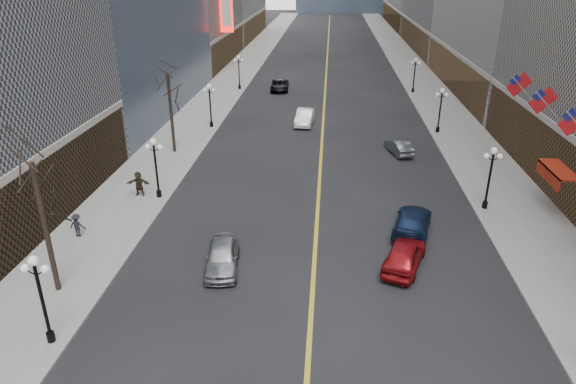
% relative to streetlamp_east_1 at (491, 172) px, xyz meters
% --- Properties ---
extents(sidewalk_east, '(6.00, 230.00, 0.15)m').
position_rel_streetlamp_east_1_xyz_m(sidewalk_east, '(2.20, 40.00, -2.83)').
color(sidewalk_east, gray).
rests_on(sidewalk_east, ground).
extents(sidewalk_west, '(6.00, 230.00, 0.15)m').
position_rel_streetlamp_east_1_xyz_m(sidewalk_west, '(-25.80, 40.00, -2.83)').
color(sidewalk_west, gray).
rests_on(sidewalk_west, ground).
extents(lane_line, '(0.25, 200.00, 0.02)m').
position_rel_streetlamp_east_1_xyz_m(lane_line, '(-11.80, 50.00, -2.89)').
color(lane_line, gold).
rests_on(lane_line, ground).
extents(streetlamp_east_1, '(1.26, 0.44, 4.52)m').
position_rel_streetlamp_east_1_xyz_m(streetlamp_east_1, '(0.00, 0.00, 0.00)').
color(streetlamp_east_1, black).
rests_on(streetlamp_east_1, sidewalk_east).
extents(streetlamp_east_2, '(1.26, 0.44, 4.52)m').
position_rel_streetlamp_east_1_xyz_m(streetlamp_east_2, '(0.00, 18.00, 0.00)').
color(streetlamp_east_2, black).
rests_on(streetlamp_east_2, sidewalk_east).
extents(streetlamp_east_3, '(1.26, 0.44, 4.52)m').
position_rel_streetlamp_east_1_xyz_m(streetlamp_east_3, '(0.00, 36.00, 0.00)').
color(streetlamp_east_3, black).
rests_on(streetlamp_east_3, sidewalk_east).
extents(streetlamp_west_0, '(1.26, 0.44, 4.52)m').
position_rel_streetlamp_east_1_xyz_m(streetlamp_west_0, '(-23.60, -16.00, 0.00)').
color(streetlamp_west_0, black).
rests_on(streetlamp_west_0, sidewalk_west).
extents(streetlamp_west_1, '(1.26, 0.44, 4.52)m').
position_rel_streetlamp_east_1_xyz_m(streetlamp_west_1, '(-23.60, 0.00, 0.00)').
color(streetlamp_west_1, black).
rests_on(streetlamp_west_1, sidewalk_west).
extents(streetlamp_west_2, '(1.26, 0.44, 4.52)m').
position_rel_streetlamp_east_1_xyz_m(streetlamp_west_2, '(-23.60, 18.00, 0.00)').
color(streetlamp_west_2, black).
rests_on(streetlamp_west_2, sidewalk_west).
extents(streetlamp_west_3, '(1.26, 0.44, 4.52)m').
position_rel_streetlamp_east_1_xyz_m(streetlamp_west_3, '(-23.60, 36.00, 0.00)').
color(streetlamp_west_3, black).
rests_on(streetlamp_west_3, sidewalk_west).
extents(flag_4, '(2.87, 0.12, 2.87)m').
position_rel_streetlamp_east_1_xyz_m(flag_4, '(3.51, 2.00, 4.39)').
color(flag_4, '#B2B2B7').
rests_on(flag_4, ground).
extents(flag_5, '(2.87, 0.12, 2.87)m').
position_rel_streetlamp_east_1_xyz_m(flag_5, '(3.51, 7.00, 4.39)').
color(flag_5, '#B2B2B7').
rests_on(flag_5, ground).
extents(awning_c, '(1.40, 4.00, 0.93)m').
position_rel_streetlamp_east_1_xyz_m(awning_c, '(4.30, -0.00, 0.18)').
color(awning_c, maroon).
rests_on(awning_c, ground).
extents(tree_west_near, '(3.60, 3.60, 7.92)m').
position_rel_streetlamp_east_1_xyz_m(tree_west_near, '(-25.30, -12.00, 3.34)').
color(tree_west_near, '#2D231C').
rests_on(tree_west_near, sidewalk_west).
extents(tree_west_far, '(3.60, 3.60, 7.92)m').
position_rel_streetlamp_east_1_xyz_m(tree_west_far, '(-25.30, 10.00, 3.34)').
color(tree_west_far, '#2D231C').
rests_on(tree_west_far, sidewalk_west).
extents(car_nb_near, '(2.38, 4.77, 1.56)m').
position_rel_streetlamp_east_1_xyz_m(car_nb_near, '(-17.03, -9.00, -2.12)').
color(car_nb_near, '#93969A').
rests_on(car_nb_near, ground).
extents(car_nb_mid, '(2.06, 5.02, 1.62)m').
position_rel_streetlamp_east_1_xyz_m(car_nb_mid, '(-13.80, 20.14, -2.09)').
color(car_nb_mid, white).
rests_on(car_nb_mid, ground).
extents(car_nb_far, '(2.63, 5.25, 1.43)m').
position_rel_streetlamp_east_1_xyz_m(car_nb_far, '(-18.05, 36.02, -2.19)').
color(car_nb_far, black).
rests_on(car_nb_far, ground).
extents(car_sb_near, '(3.42, 5.74, 1.56)m').
position_rel_streetlamp_east_1_xyz_m(car_sb_near, '(-5.62, -3.82, -2.12)').
color(car_sb_near, '#112143').
rests_on(car_sb_near, ground).
extents(car_sb_mid, '(3.35, 5.07, 1.61)m').
position_rel_streetlamp_east_1_xyz_m(car_sb_mid, '(-6.67, -8.10, -2.10)').
color(car_sb_mid, maroon).
rests_on(car_sb_mid, ground).
extents(car_sb_far, '(2.45, 4.21, 1.31)m').
position_rel_streetlamp_east_1_xyz_m(car_sb_far, '(-4.73, 11.42, -2.25)').
color(car_sb_far, '#4D5155').
rests_on(car_sb_far, ground).
extents(ped_west_walk, '(1.03, 0.47, 1.56)m').
position_rel_streetlamp_east_1_xyz_m(ped_west_walk, '(-26.82, -6.32, -1.97)').
color(ped_west_walk, black).
rests_on(ped_west_walk, sidewalk_west).
extents(ped_west_far, '(1.75, 0.51, 1.89)m').
position_rel_streetlamp_east_1_xyz_m(ped_west_far, '(-25.11, 0.15, -1.81)').
color(ped_west_far, '#2B2418').
rests_on(ped_west_far, sidewalk_west).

